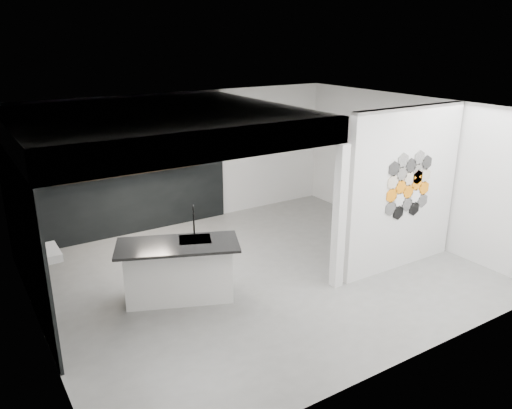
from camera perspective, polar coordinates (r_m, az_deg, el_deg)
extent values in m
cube|color=slate|center=(8.64, 0.51, -7.94)|extent=(7.00, 6.00, 0.01)
cube|color=silver|center=(8.79, 16.48, 1.61)|extent=(2.45, 0.15, 2.80)
cube|color=black|center=(10.24, -14.77, 2.86)|extent=(4.40, 0.04, 2.35)
cube|color=black|center=(7.99, -25.17, -2.86)|extent=(0.04, 4.00, 2.35)
cube|color=silver|center=(8.13, -11.19, 9.03)|extent=(4.40, 4.00, 0.40)
cube|color=silver|center=(7.90, 9.50, -1.50)|extent=(0.16, 0.16, 2.35)
cube|color=silver|center=(6.40, -4.82, 6.75)|extent=(4.40, 0.16, 0.40)
cube|color=silver|center=(7.94, -23.01, -5.21)|extent=(0.40, 0.60, 0.12)
cube|color=black|center=(10.14, -14.11, 3.49)|extent=(3.00, 0.15, 0.04)
cube|color=silver|center=(7.76, -8.79, -7.60)|extent=(1.69, 1.15, 0.91)
cube|color=black|center=(7.49, -8.96, -4.61)|extent=(1.97, 1.43, 0.04)
cube|color=black|center=(7.61, -6.98, -4.00)|extent=(0.60, 0.56, 0.02)
cylinder|color=black|center=(7.73, -7.13, -1.89)|extent=(0.03, 0.03, 0.42)
torus|color=black|center=(7.60, -7.17, -0.56)|extent=(0.08, 0.15, 0.15)
cylinder|color=black|center=(9.81, -21.26, 2.98)|extent=(0.32, 0.32, 0.20)
ellipsoid|color=black|center=(10.57, -7.49, 5.02)|extent=(0.20, 0.20, 0.14)
cylinder|color=gray|center=(10.60, -7.21, 4.99)|extent=(0.17, 0.17, 0.11)
cylinder|color=gray|center=(10.60, -7.21, 5.02)|extent=(0.11, 0.11, 0.13)
cylinder|color=black|center=(10.02, -16.15, 3.67)|extent=(0.07, 0.07, 0.14)
cylinder|color=black|center=(9.92, -18.66, 3.13)|extent=(0.10, 0.10, 0.10)
cylinder|color=black|center=(8.54, 15.12, -0.43)|extent=(0.26, 0.02, 0.26)
cylinder|color=orange|center=(8.47, 15.25, 1.01)|extent=(0.26, 0.02, 0.26)
cylinder|color=beige|center=(8.41, 15.38, 2.47)|extent=(0.26, 0.02, 0.26)
cylinder|color=#2D2D2D|center=(8.35, 15.51, 3.95)|extent=(0.26, 0.02, 0.26)
cylinder|color=black|center=(8.72, 15.94, -0.90)|extent=(0.26, 0.02, 0.26)
cylinder|color=white|center=(8.65, 16.07, 0.51)|extent=(0.26, 0.02, 0.26)
cylinder|color=orange|center=(8.58, 16.20, 1.93)|extent=(0.26, 0.02, 0.26)
cylinder|color=#66635E|center=(8.52, 16.34, 3.38)|extent=(0.26, 0.02, 0.26)
cylinder|color=silver|center=(8.47, 16.48, 4.85)|extent=(0.26, 0.02, 0.26)
cylinder|color=black|center=(8.82, 16.86, 0.02)|extent=(0.26, 0.02, 0.26)
cylinder|color=orange|center=(8.75, 16.99, 1.42)|extent=(0.26, 0.02, 0.26)
cylinder|color=beige|center=(8.69, 17.13, 2.83)|extent=(0.26, 0.02, 0.26)
cylinder|color=#2D2D2D|center=(8.64, 17.28, 4.27)|extent=(0.26, 0.02, 0.26)
cylinder|color=black|center=(9.00, 17.61, -0.44)|extent=(0.26, 0.02, 0.26)
cylinder|color=white|center=(8.93, 17.75, 0.92)|extent=(0.26, 0.02, 0.26)
cylinder|color=orange|center=(8.87, 17.90, 2.30)|extent=(0.26, 0.02, 0.26)
cylinder|color=#66635E|center=(8.81, 18.04, 3.71)|extent=(0.26, 0.02, 0.26)
cylinder|color=silver|center=(8.76, 18.19, 5.13)|extent=(0.26, 0.02, 0.26)
cylinder|color=black|center=(9.11, 18.48, 0.44)|extent=(0.26, 0.02, 0.26)
cylinder|color=orange|center=(9.04, 18.63, 1.80)|extent=(0.26, 0.02, 0.26)
cylinder|color=beige|center=(8.99, 18.78, 3.17)|extent=(0.26, 0.02, 0.26)
cylinder|color=#2D2D2D|center=(8.93, 18.93, 4.56)|extent=(0.26, 0.02, 0.26)
cylinder|color=orange|center=(8.84, 17.97, 3.00)|extent=(0.26, 0.02, 0.26)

